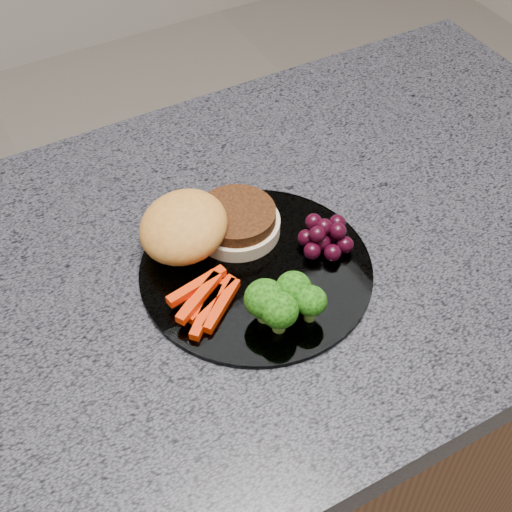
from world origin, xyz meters
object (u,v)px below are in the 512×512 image
at_px(burger, 203,228).
at_px(grape_bunch, 325,236).
at_px(island_cabinet, 216,464).
at_px(plate, 256,270).

relative_size(burger, grape_bunch, 2.43).
distance_m(island_cabinet, burger, 0.50).
bearing_deg(plate, burger, 117.29).
relative_size(island_cabinet, burger, 7.17).
distance_m(island_cabinet, plate, 0.48).
relative_size(plate, grape_bunch, 3.77).
bearing_deg(island_cabinet, grape_bunch, -15.22).
distance_m(island_cabinet, grape_bunch, 0.51).
height_order(island_cabinet, grape_bunch, grape_bunch).
height_order(plate, burger, burger).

